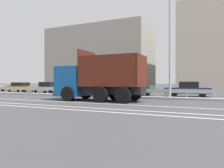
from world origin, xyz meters
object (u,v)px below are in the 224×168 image
object	(u,v)px
parked_car_2	(48,88)
parked_car_4	(132,87)
street_lamp_1	(170,35)
parked_car_3	(92,87)
parked_car_5	(188,89)
dump_truck	(90,83)
median_road_sign	(70,83)
parked_car_1	(21,87)

from	to	relation	value
parked_car_2	parked_car_4	xyz separation A→B (m)	(10.86, 0.19, 0.12)
street_lamp_1	parked_car_3	world-z (taller)	street_lamp_1
parked_car_5	dump_truck	bearing A→B (deg)	137.74
median_road_sign	dump_truck	bearing A→B (deg)	-38.35
median_road_sign	parked_car_5	xyz separation A→B (m)	(10.58, 3.91, -0.58)
parked_car_3	parked_car_5	world-z (taller)	parked_car_3
street_lamp_1	parked_car_5	size ratio (longest dim) A/B	2.21
street_lamp_1	parked_car_1	world-z (taller)	street_lamp_1
parked_car_2	parked_car_3	xyz separation A→B (m)	(5.85, 0.65, 0.10)
parked_car_3	parked_car_4	size ratio (longest dim) A/B	0.89
street_lamp_1	parked_car_3	bearing A→B (deg)	155.97
dump_truck	parked_car_3	size ratio (longest dim) A/B	1.62
median_road_sign	parked_car_2	distance (m)	6.72
parked_car_1	parked_car_3	distance (m)	11.24
median_road_sign	parked_car_3	size ratio (longest dim) A/B	0.61
parked_car_4	parked_car_5	xyz separation A→B (m)	(5.46, 0.28, -0.10)
median_road_sign	parked_car_3	world-z (taller)	median_road_sign
median_road_sign	parked_car_4	distance (m)	6.30
dump_truck	street_lamp_1	xyz separation A→B (m)	(5.15, 3.39, 3.76)
dump_truck	parked_car_2	world-z (taller)	dump_truck
dump_truck	median_road_sign	distance (m)	5.71
dump_truck	median_road_sign	world-z (taller)	dump_truck
parked_car_1	parked_car_4	xyz separation A→B (m)	(16.25, -0.53, 0.13)
street_lamp_1	parked_car_2	bearing A→B (deg)	166.84
parked_car_4	parked_car_3	bearing A→B (deg)	87.39
parked_car_1	dump_truck	bearing A→B (deg)	67.02
parked_car_2	parked_car_5	bearing A→B (deg)	-85.00
median_road_sign	parked_car_2	bearing A→B (deg)	149.04
parked_car_1	parked_car_2	distance (m)	5.43
parked_car_1	parked_car_3	world-z (taller)	parked_car_3
parked_car_3	dump_truck	bearing A→B (deg)	29.68
parked_car_2	parked_car_5	world-z (taller)	parked_car_5
median_road_sign	parked_car_2	world-z (taller)	median_road_sign
street_lamp_1	parked_car_1	xyz separation A→B (m)	(-20.75, 4.30, -4.39)
dump_truck	parked_car_1	world-z (taller)	dump_truck
street_lamp_1	parked_car_5	xyz separation A→B (m)	(0.96, 4.06, -4.37)
parked_car_1	parked_car_3	size ratio (longest dim) A/B	1.22
parked_car_2	parked_car_4	bearing A→B (deg)	-85.64
parked_car_3	parked_car_5	bearing A→B (deg)	88.93
parked_car_2	parked_car_5	xyz separation A→B (m)	(16.32, 0.46, 0.01)
dump_truck	median_road_sign	size ratio (longest dim) A/B	2.66
parked_car_3	median_road_sign	bearing A→B (deg)	-1.68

